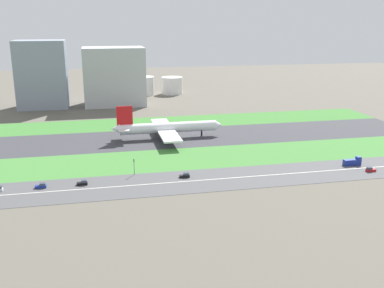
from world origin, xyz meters
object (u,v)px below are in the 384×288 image
Objects in this scene: car_1 at (41,186)px; car_2 at (185,176)px; fuel_tank_west at (143,86)px; fuel_tank_centre at (172,85)px; airliner at (166,128)px; truck_0 at (353,162)px; terminal_building at (42,74)px; traffic_light at (134,166)px; car_0 at (83,183)px; hangar_building at (114,76)px; car_4 at (370,170)px.

car_2 is at bearing 0.00° from car_1.
fuel_tank_centre is at bearing 0.00° from fuel_tank_west.
truck_0 is (78.33, -68.00, -4.56)m from airliner.
car_2 is at bearing -67.29° from terminal_building.
truck_0 reaches higher than car_1.
traffic_light is at bearing 11.71° from car_1.
car_0 is 0.09× the size of hangar_building.
fuel_tank_centre is at bearing 81.70° from car_2.
truck_0 is 0.43× the size of fuel_tank_centre.
terminal_building is (-32.77, 182.00, 24.87)m from car_0.
car_4 is at bearing -73.58° from truck_0.
car_0 is 0.22× the size of fuel_tank_west.
terminal_building is at bearing 130.74° from truck_0.
car_1 is 0.23× the size of fuel_tank_centre.
car_0 and car_4 have the same top height.
hangar_building reaches higher than car_0.
traffic_light is 0.36× the size of fuel_tank_west.
car_2 is (-80.63, 0.00, -0.75)m from truck_0.
car_4 and car_2 have the same top height.
hangar_building reaches higher than truck_0.
terminal_building reaches higher than hangar_building.
truck_0 is 241.43m from terminal_building.
fuel_tank_centre is at bearing 71.37° from car_0.
airliner is 1.36× the size of hangar_building.
car_4 is (81.28, -78.00, -5.31)m from airliner.
car_0 is 124.02m from truck_0.
airliner is 3.35× the size of fuel_tank_centre.
traffic_light is 0.15× the size of hangar_building.
terminal_building is (-54.87, 174.01, 21.50)m from traffic_light.
airliner is 161.97m from fuel_tank_centre.
terminal_building is at bearing 100.21° from car_0.
car_0 is 0.09× the size of terminal_building.
car_4 is at bearing -71.91° from fuel_tank_west.
car_1 is 187.34m from hangar_building.
airliner is at bearing -43.82° from car_4.
truck_0 is at bearing -49.26° from terminal_building.
car_2 is 227.20m from fuel_tank_west.
traffic_light reaches higher than car_0.
car_0 is at bearing -160.12° from traffic_light.
traffic_light is at bearing -97.14° from fuel_tank_west.
fuel_tank_centre reaches higher than car_4.
car_4 is 249.44m from fuel_tank_west.
terminal_building is 95.42m from fuel_tank_west.
car_1 is 59.87m from car_2.
traffic_light is (22.10, 7.99, 3.37)m from car_0.
car_4 is 1.00× the size of car_2.
car_1 is at bearing -168.29° from traffic_light.
fuel_tank_west reaches higher than car_4.
car_1 is (-16.48, 0.00, 0.00)m from car_0.
airliner is 9.03× the size of traffic_light.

